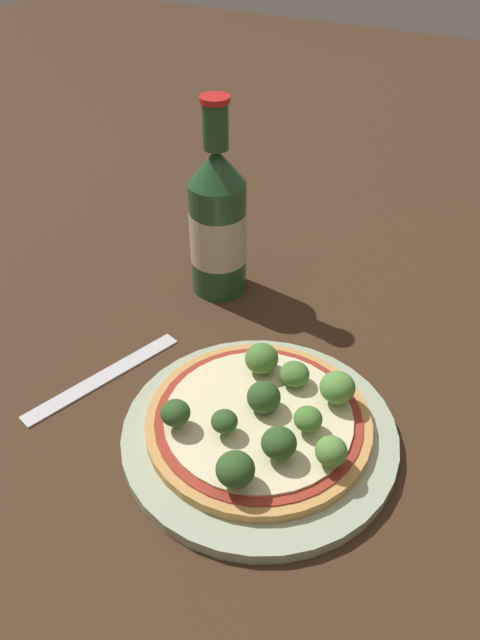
{
  "coord_description": "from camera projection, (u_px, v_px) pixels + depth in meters",
  "views": [
    {
      "loc": [
        0.14,
        -0.34,
        0.45
      ],
      "look_at": [
        -0.08,
        0.09,
        0.06
      ],
      "focal_mm": 35.0,
      "sensor_mm": 36.0,
      "label": 1
    }
  ],
  "objects": [
    {
      "name": "beer_bottle",
      "position": [
        218.0,
        223.0,
        0.71
      ],
      "size": [
        0.07,
        0.07,
        0.23
      ],
      "color": "#234C28",
      "rests_on": "ground_plane"
    },
    {
      "name": "broccoli_floret_8",
      "position": [
        175.0,
        413.0,
        0.55
      ],
      "size": [
        0.03,
        0.03,
        0.03
      ],
      "color": "#6B8E51",
      "rests_on": "pizza"
    },
    {
      "name": "broccoli_floret_6",
      "position": [
        235.0,
        470.0,
        0.5
      ],
      "size": [
        0.03,
        0.03,
        0.03
      ],
      "color": "#6B8E51",
      "rests_on": "pizza"
    },
    {
      "name": "broccoli_floret_2",
      "position": [
        294.0,
        374.0,
        0.59
      ],
      "size": [
        0.03,
        0.03,
        0.02
      ],
      "color": "#6B8E51",
      "rests_on": "pizza"
    },
    {
      "name": "broccoli_floret_0",
      "position": [
        262.0,
        358.0,
        0.6
      ],
      "size": [
        0.03,
        0.03,
        0.03
      ],
      "color": "#6B8E51",
      "rests_on": "pizza"
    },
    {
      "name": "fork",
      "position": [
        103.0,
        377.0,
        0.64
      ],
      "size": [
        0.08,
        0.18,
        0.0
      ],
      "rotation": [
        0.0,
        0.0,
        1.23
      ],
      "color": "silver",
      "rests_on": "ground_plane"
    },
    {
      "name": "broccoli_floret_3",
      "position": [
        264.0,
        397.0,
        0.57
      ],
      "size": [
        0.03,
        0.03,
        0.03
      ],
      "color": "#6B8E51",
      "rests_on": "pizza"
    },
    {
      "name": "ground_plane",
      "position": [
        275.0,
        450.0,
        0.57
      ],
      "size": [
        3.0,
        3.0,
        0.0
      ],
      "primitive_type": "plane",
      "color": "#3D2819"
    },
    {
      "name": "pizza",
      "position": [
        258.0,
        420.0,
        0.57
      ],
      "size": [
        0.21,
        0.21,
        0.01
      ],
      "color": "tan",
      "rests_on": "plate"
    },
    {
      "name": "broccoli_floret_1",
      "position": [
        331.0,
        451.0,
        0.52
      ],
      "size": [
        0.03,
        0.03,
        0.03
      ],
      "color": "#6B8E51",
      "rests_on": "pizza"
    },
    {
      "name": "broccoli_floret_7",
      "position": [
        279.0,
        443.0,
        0.52
      ],
      "size": [
        0.03,
        0.03,
        0.03
      ],
      "color": "#6B8E51",
      "rests_on": "pizza"
    },
    {
      "name": "broccoli_floret_5",
      "position": [
        224.0,
        422.0,
        0.54
      ],
      "size": [
        0.02,
        0.02,
        0.02
      ],
      "color": "#6B8E51",
      "rests_on": "pizza"
    },
    {
      "name": "broccoli_floret_4",
      "position": [
        308.0,
        419.0,
        0.54
      ],
      "size": [
        0.03,
        0.03,
        0.03
      ],
      "color": "#6B8E51",
      "rests_on": "pizza"
    },
    {
      "name": "broccoli_floret_9",
      "position": [
        337.0,
        387.0,
        0.57
      ],
      "size": [
        0.03,
        0.03,
        0.03
      ],
      "color": "#6B8E51",
      "rests_on": "pizza"
    },
    {
      "name": "plate",
      "position": [
        260.0,
        434.0,
        0.58
      ],
      "size": [
        0.25,
        0.25,
        0.01
      ],
      "color": "#A3B293",
      "rests_on": "ground_plane"
    }
  ]
}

